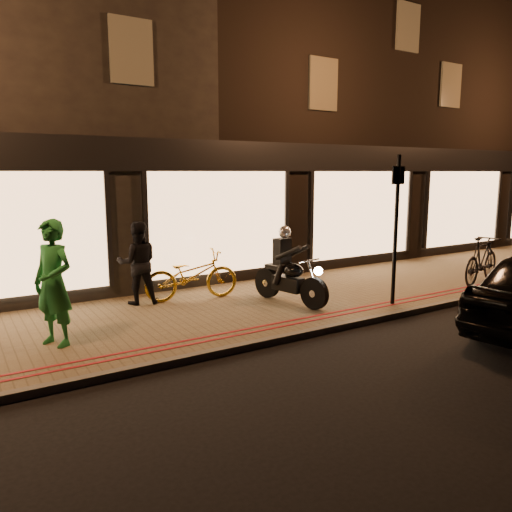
{
  "coord_description": "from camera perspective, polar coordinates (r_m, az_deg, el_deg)",
  "views": [
    {
      "loc": [
        -5.47,
        -6.43,
        2.79
      ],
      "look_at": [
        -0.21,
        2.05,
        1.1
      ],
      "focal_mm": 35.0,
      "sensor_mm": 36.0,
      "label": 1
    }
  ],
  "objects": [
    {
      "name": "motorcycle",
      "position": [
        10.22,
        3.73,
        -2.0
      ],
      "size": [
        0.69,
        1.92,
        1.59
      ],
      "rotation": [
        0.0,
        0.0,
        0.21
      ],
      "color": "black",
      "rests_on": "sidewalk"
    },
    {
      "name": "sidewalk",
      "position": [
        10.41,
        1.12,
        -5.59
      ],
      "size": [
        50.0,
        4.0,
        0.12
      ],
      "primitive_type": "cube",
      "color": "brown",
      "rests_on": "ground"
    },
    {
      "name": "person_green",
      "position": [
        8.26,
        -22.14,
        -2.88
      ],
      "size": [
        0.78,
        0.86,
        1.97
      ],
      "primitive_type": "imported",
      "rotation": [
        0.0,
        0.0,
        -1.01
      ],
      "color": "#1E7332",
      "rests_on": "sidewalk"
    },
    {
      "name": "bicycle_dark",
      "position": [
        13.12,
        24.39,
        -0.43
      ],
      "size": [
        1.99,
        0.99,
        1.15
      ],
      "primitive_type": "imported",
      "rotation": [
        0.0,
        0.0,
        1.82
      ],
      "color": "black",
      "rests_on": "sidewalk"
    },
    {
      "name": "ground",
      "position": [
        8.88,
        8.23,
        -8.78
      ],
      "size": [
        90.0,
        90.0,
        0.0
      ],
      "primitive_type": "plane",
      "color": "black",
      "rests_on": "ground"
    },
    {
      "name": "sign_post",
      "position": [
        10.36,
        15.72,
        3.76
      ],
      "size": [
        0.35,
        0.08,
        3.0
      ],
      "rotation": [
        0.0,
        0.0,
        0.06
      ],
      "color": "black",
      "rests_on": "sidewalk"
    },
    {
      "name": "red_kerb_lines",
      "position": [
        9.25,
        6.04,
        -7.19
      ],
      "size": [
        50.0,
        0.26,
        0.01
      ],
      "color": "maroon",
      "rests_on": "sidewalk"
    },
    {
      "name": "building_row",
      "position": [
        16.42,
        -12.66,
        14.47
      ],
      "size": [
        48.0,
        10.11,
        8.5
      ],
      "color": "black",
      "rests_on": "ground"
    },
    {
      "name": "person_dark",
      "position": [
        10.38,
        -13.36,
        -0.78
      ],
      "size": [
        0.94,
        0.81,
        1.69
      ],
      "primitive_type": "imported",
      "rotation": [
        0.0,
        0.0,
        2.91
      ],
      "color": "black",
      "rests_on": "sidewalk"
    },
    {
      "name": "kerb_stone",
      "position": [
        8.9,
        8.03,
        -8.34
      ],
      "size": [
        50.0,
        0.14,
        0.12
      ],
      "primitive_type": "cube",
      "color": "#59544C",
      "rests_on": "ground"
    },
    {
      "name": "bicycle_gold",
      "position": [
        10.56,
        -7.38,
        -2.2
      ],
      "size": [
        2.07,
        1.0,
        1.04
      ],
      "primitive_type": "imported",
      "rotation": [
        0.0,
        0.0,
        1.41
      ],
      "color": "gold",
      "rests_on": "sidewalk"
    }
  ]
}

